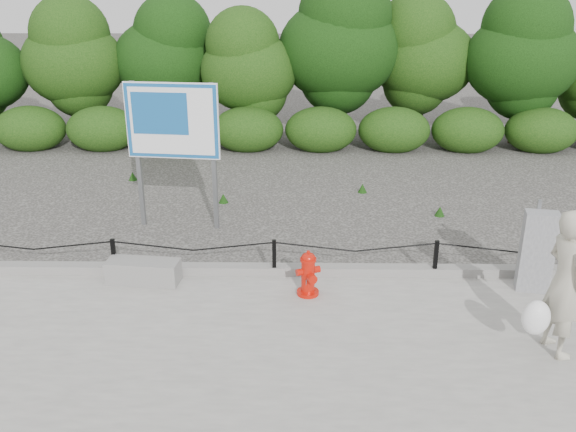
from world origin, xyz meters
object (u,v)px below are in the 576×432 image
at_px(pedestrian, 564,285).
at_px(utility_cabinet, 537,251).
at_px(advertising_sign, 172,128).
at_px(fire_hydrant, 308,274).
at_px(concrete_block, 143,271).

distance_m(pedestrian, utility_cabinet, 1.67).
bearing_deg(advertising_sign, fire_hydrant, -42.51).
distance_m(utility_cabinet, advertising_sign, 6.42).
distance_m(pedestrian, advertising_sign, 6.92).
bearing_deg(pedestrian, utility_cabinet, -23.44).
relative_size(fire_hydrant, utility_cabinet, 0.51).
bearing_deg(advertising_sign, pedestrian, -31.01).
xyz_separation_m(fire_hydrant, utility_cabinet, (3.35, 0.21, 0.29)).
distance_m(fire_hydrant, utility_cabinet, 3.37).
distance_m(fire_hydrant, concrete_block, 2.54).
xyz_separation_m(utility_cabinet, advertising_sign, (-5.76, 2.55, 1.23)).
xyz_separation_m(pedestrian, utility_cabinet, (0.31, 1.61, -0.30)).
height_order(pedestrian, utility_cabinet, pedestrian).
xyz_separation_m(fire_hydrant, advertising_sign, (-2.41, 2.76, 1.51)).
bearing_deg(advertising_sign, utility_cabinet, -17.50).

